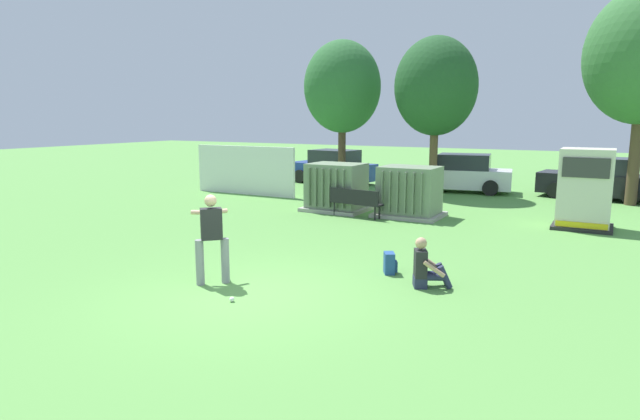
{
  "coord_description": "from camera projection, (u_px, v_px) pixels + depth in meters",
  "views": [
    {
      "loc": [
        5.71,
        -7.61,
        3.18
      ],
      "look_at": [
        -0.38,
        3.5,
        1.0
      ],
      "focal_mm": 30.39,
      "sensor_mm": 36.0,
      "label": 1
    }
  ],
  "objects": [
    {
      "name": "ground_plane",
      "position": [
        246.0,
        295.0,
        9.82
      ],
      "size": [
        96.0,
        96.0,
        0.0
      ],
      "primitive_type": "plane",
      "color": "#5B9947"
    },
    {
      "name": "fence_panel",
      "position": [
        245.0,
        170.0,
        22.4
      ],
      "size": [
        4.8,
        0.12,
        2.0
      ],
      "primitive_type": "cube",
      "color": "white",
      "rests_on": "ground"
    },
    {
      "name": "transformer_west",
      "position": [
        336.0,
        188.0,
        18.51
      ],
      "size": [
        2.1,
        1.7,
        1.62
      ],
      "color": "#9E9B93",
      "rests_on": "ground"
    },
    {
      "name": "transformer_mid_west",
      "position": [
        409.0,
        192.0,
        17.39
      ],
      "size": [
        2.1,
        1.7,
        1.62
      ],
      "color": "#9E9B93",
      "rests_on": "ground"
    },
    {
      "name": "generator_enclosure",
      "position": [
        585.0,
        189.0,
        15.47
      ],
      "size": [
        1.6,
        1.4,
        2.3
      ],
      "color": "#262626",
      "rests_on": "ground"
    },
    {
      "name": "park_bench",
      "position": [
        355.0,
        201.0,
        17.29
      ],
      "size": [
        1.84,
        0.62,
        0.92
      ],
      "color": "black",
      "rests_on": "ground"
    },
    {
      "name": "batter",
      "position": [
        211.0,
        234.0,
        10.36
      ],
      "size": [
        1.31,
        1.33,
        1.74
      ],
      "color": "gray",
      "rests_on": "ground"
    },
    {
      "name": "sports_ball",
      "position": [
        232.0,
        299.0,
        9.43
      ],
      "size": [
        0.09,
        0.09,
        0.09
      ],
      "primitive_type": "sphere",
      "color": "white",
      "rests_on": "ground"
    },
    {
      "name": "seated_spectator",
      "position": [
        426.0,
        268.0,
        10.2
      ],
      "size": [
        0.79,
        0.67,
        0.96
      ],
      "color": "#282D4C",
      "rests_on": "ground"
    },
    {
      "name": "backpack",
      "position": [
        390.0,
        263.0,
        11.12
      ],
      "size": [
        0.36,
        0.38,
        0.44
      ],
      "color": "#264C8C",
      "rests_on": "ground"
    },
    {
      "name": "tree_left",
      "position": [
        342.0,
        87.0,
        24.03
      ],
      "size": [
        3.42,
        3.42,
        6.54
      ],
      "color": "#4C3828",
      "rests_on": "ground"
    },
    {
      "name": "tree_center_left",
      "position": [
        436.0,
        87.0,
        21.88
      ],
      "size": [
        3.35,
        3.35,
        6.39
      ],
      "color": "brown",
      "rests_on": "ground"
    },
    {
      "name": "parked_car_leftmost",
      "position": [
        333.0,
        168.0,
        26.18
      ],
      "size": [
        4.4,
        2.36,
        1.62
      ],
      "color": "navy",
      "rests_on": "ground"
    },
    {
      "name": "parked_car_left_of_center",
      "position": [
        461.0,
        174.0,
        23.21
      ],
      "size": [
        4.41,
        2.38,
        1.62
      ],
      "color": "silver",
      "rests_on": "ground"
    },
    {
      "name": "parked_car_right_of_center",
      "position": [
        598.0,
        180.0,
        21.23
      ],
      "size": [
        4.38,
        2.32,
        1.62
      ],
      "color": "black",
      "rests_on": "ground"
    }
  ]
}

